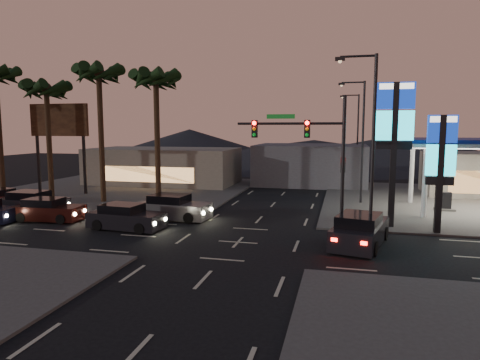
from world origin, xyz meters
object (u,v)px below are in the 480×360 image
(car_lane_b_mid, at_px, (33,203))
(car_lane_b_rear, at_px, (0,198))
(traffic_signal_mast, at_px, (311,146))
(car_lane_b_front, at_px, (173,208))
(suv_station, at_px, (360,231))
(pylon_sign_short, at_px, (441,156))
(car_lane_a_mid, at_px, (48,210))
(car_lane_a_front, at_px, (126,217))
(pylon_sign_tall, at_px, (395,126))

(car_lane_b_mid, distance_m, car_lane_b_rear, 4.99)
(traffic_signal_mast, relative_size, car_lane_b_front, 1.51)
(car_lane_b_front, xyz_separation_m, suv_station, (12.33, -3.99, 0.03))
(pylon_sign_short, relative_size, car_lane_a_mid, 1.46)
(car_lane_a_mid, distance_m, car_lane_b_rear, 8.26)
(car_lane_b_mid, xyz_separation_m, suv_station, (23.11, -3.33, 0.05))
(pylon_sign_short, bearing_deg, car_lane_b_front, 178.61)
(traffic_signal_mast, height_order, car_lane_a_mid, traffic_signal_mast)
(traffic_signal_mast, distance_m, car_lane_b_rear, 25.75)
(traffic_signal_mast, relative_size, car_lane_a_mid, 1.67)
(car_lane_b_front, xyz_separation_m, car_lane_b_rear, (-15.38, 1.26, -0.12))
(car_lane_a_mid, relative_size, car_lane_b_front, 0.91)
(traffic_signal_mast, bearing_deg, car_lane_a_front, -177.06)
(car_lane_a_front, height_order, car_lane_b_mid, car_lane_b_mid)
(pylon_sign_short, height_order, suv_station, pylon_sign_short)
(traffic_signal_mast, distance_m, car_lane_a_mid, 18.23)
(car_lane_b_front, bearing_deg, car_lane_a_mid, -162.56)
(car_lane_a_mid, xyz_separation_m, suv_station, (20.37, -1.46, 0.10))
(pylon_sign_short, distance_m, car_lane_b_front, 17.30)
(car_lane_b_mid, bearing_deg, car_lane_a_mid, -34.32)
(car_lane_b_rear, bearing_deg, traffic_signal_mast, -9.50)
(car_lane_a_mid, bearing_deg, car_lane_a_front, -8.72)
(traffic_signal_mast, xyz_separation_m, car_lane_a_mid, (-17.65, 0.39, -4.52))
(car_lane_b_front, relative_size, suv_station, 0.95)
(car_lane_a_mid, xyz_separation_m, car_lane_b_mid, (-2.73, 1.87, 0.06))
(car_lane_a_mid, height_order, car_lane_b_front, car_lane_b_front)
(traffic_signal_mast, xyz_separation_m, car_lane_b_front, (-9.61, 2.92, -4.45))
(pylon_sign_short, relative_size, traffic_signal_mast, 0.88)
(pylon_sign_tall, distance_m, car_lane_a_mid, 23.32)
(car_lane_a_front, bearing_deg, pylon_sign_short, 9.47)
(car_lane_a_front, bearing_deg, car_lane_a_mid, 171.28)
(pylon_sign_short, height_order, car_lane_b_mid, pylon_sign_short)
(traffic_signal_mast, height_order, suv_station, traffic_signal_mast)
(car_lane_b_rear, bearing_deg, car_lane_b_front, -4.69)
(pylon_sign_tall, bearing_deg, pylon_sign_short, -21.80)
(traffic_signal_mast, height_order, car_lane_b_rear, traffic_signal_mast)
(car_lane_b_rear, height_order, suv_station, suv_station)
(suv_station, bearing_deg, car_lane_a_mid, 175.89)
(pylon_sign_tall, relative_size, car_lane_a_front, 1.83)
(traffic_signal_mast, bearing_deg, car_lane_b_mid, 173.68)
(car_lane_b_mid, bearing_deg, suv_station, -8.20)
(pylon_sign_short, xyz_separation_m, car_lane_b_front, (-16.85, 0.41, -3.88))
(car_lane_a_mid, bearing_deg, pylon_sign_tall, 7.93)
(traffic_signal_mast, bearing_deg, car_lane_b_front, 163.09)
(traffic_signal_mast, height_order, car_lane_a_front, traffic_signal_mast)
(car_lane_a_mid, distance_m, suv_station, 20.43)
(pylon_sign_tall, xyz_separation_m, car_lane_a_front, (-16.04, -4.09, -5.67))
(car_lane_b_front, distance_m, car_lane_b_rear, 15.43)
(car_lane_b_rear, bearing_deg, car_lane_a_front, -19.19)
(car_lane_b_mid, bearing_deg, pylon_sign_tall, 2.85)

